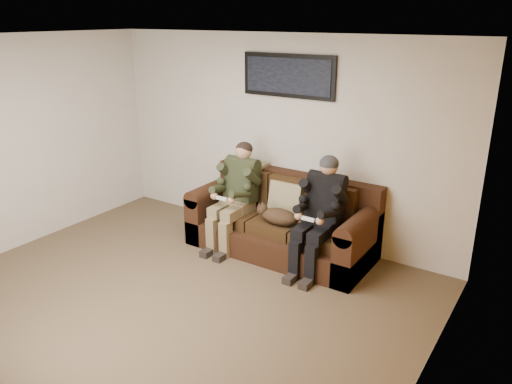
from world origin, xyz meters
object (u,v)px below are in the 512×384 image
Objects in this scene: person_left at (236,189)px; cat at (278,216)px; person_right at (321,208)px; framed_poster at (288,76)px; sofa at (284,223)px.

cat is at bearing -6.14° from person_left.
person_right is 1.67m from framed_poster.
person_left is at bearing -123.70° from framed_poster.
person_left is 1.05× the size of framed_poster.
person_left reaches higher than cat.
person_left reaches higher than sofa.
framed_poster reaches higher than person_right.
sofa is 3.44× the size of cat.
sofa is 1.81× the size of framed_poster.
cat is (0.07, -0.26, 0.20)m from sofa.
framed_poster is at bearing 56.30° from person_left.
framed_poster is (-0.20, 0.39, 1.75)m from sofa.
person_right reaches higher than sofa.
person_right is at bearing 7.78° from cat.
person_left is at bearing 173.86° from cat.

